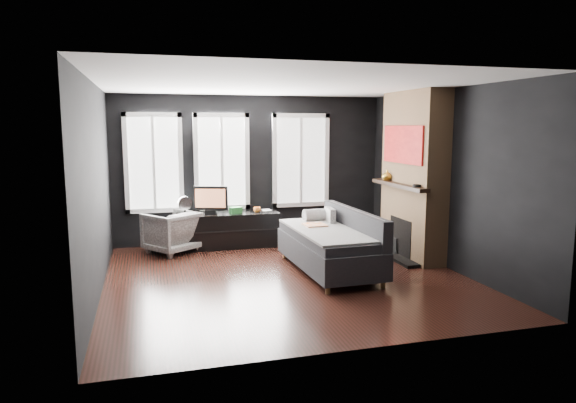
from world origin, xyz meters
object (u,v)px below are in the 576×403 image
object	(u,v)px
book	(262,205)
media_console	(228,230)
mantel_vase	(387,175)
monitor	(211,198)
armchair	(172,230)
sofa	(329,241)
mug	(257,209)

from	to	relation	value
book	media_console	bearing A→B (deg)	-174.10
mantel_vase	monitor	bearing A→B (deg)	159.61
book	armchair	bearing A→B (deg)	-172.45
sofa	book	distance (m)	2.12
sofa	mantel_vase	distance (m)	1.85
mug	mantel_vase	size ratio (longest dim) A/B	0.70
armchair	sofa	bearing A→B (deg)	104.37
mantel_vase	media_console	bearing A→B (deg)	157.72
armchair	mug	distance (m)	1.53
armchair	mug	bearing A→B (deg)	146.62
armchair	monitor	bearing A→B (deg)	157.24
armchair	mug	world-z (taller)	armchair
sofa	armchair	bearing A→B (deg)	138.62
monitor	mug	world-z (taller)	monitor
monitor	mantel_vase	bearing A→B (deg)	-1.73
media_console	mug	world-z (taller)	mug
armchair	book	size ratio (longest dim) A/B	3.55
armchair	monitor	size ratio (longest dim) A/B	1.26
book	mantel_vase	distance (m)	2.30
sofa	mug	bearing A→B (deg)	108.28
media_console	mug	distance (m)	0.64
media_console	mantel_vase	distance (m)	2.95
book	sofa	bearing A→B (deg)	-74.62
mug	monitor	bearing A→B (deg)	173.24
sofa	book	bearing A→B (deg)	103.72
monitor	book	bearing A→B (deg)	21.94
sofa	mantel_vase	size ratio (longest dim) A/B	11.97
sofa	book	size ratio (longest dim) A/B	9.74
sofa	mug	size ratio (longest dim) A/B	17.20
sofa	monitor	world-z (taller)	monitor
mug	mantel_vase	bearing A→B (deg)	-25.25
media_console	mug	xyz separation A→B (m)	(0.51, -0.08, 0.37)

